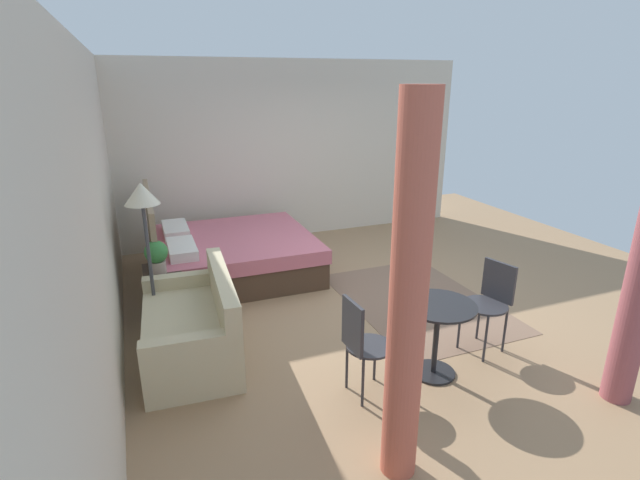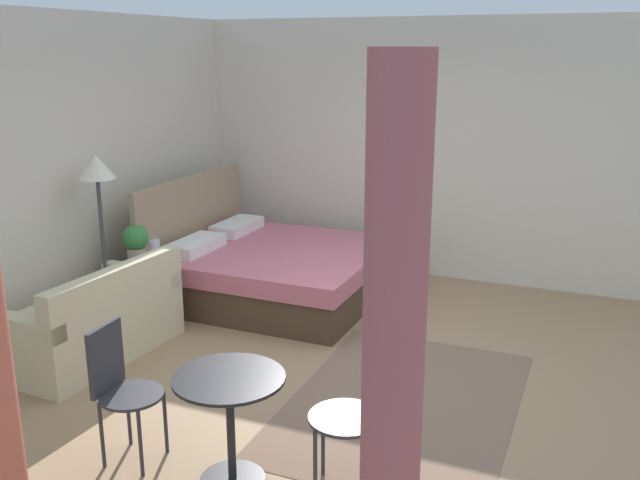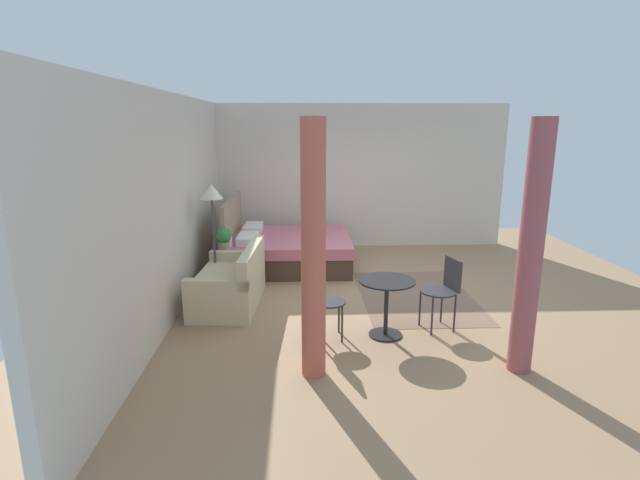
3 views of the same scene
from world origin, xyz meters
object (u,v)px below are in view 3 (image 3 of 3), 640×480
(bed, at_px, (287,249))
(vase, at_px, (228,242))
(balcony_table, at_px, (387,297))
(floor_lamp, at_px, (212,202))
(cafe_chair_near_window, at_px, (322,295))
(cafe_chair_near_couch, at_px, (445,286))
(couch, at_px, (231,285))
(nightstand, at_px, (228,265))
(potted_plant, at_px, (224,238))

(bed, bearing_deg, vase, 128.54)
(bed, bearing_deg, balcony_table, -157.54)
(floor_lamp, relative_size, balcony_table, 2.33)
(vase, distance_m, cafe_chair_near_window, 2.68)
(vase, xyz_separation_m, cafe_chair_near_couch, (-2.07, -2.88, -0.07))
(couch, xyz_separation_m, cafe_chair_near_couch, (-0.92, -2.69, 0.26))
(nightstand, bearing_deg, cafe_chair_near_couch, -124.09)
(couch, distance_m, nightstand, 1.05)
(floor_lamp, bearing_deg, vase, -11.24)
(bed, xyz_separation_m, cafe_chair_near_couch, (-2.80, -1.97, 0.25))
(couch, bearing_deg, cafe_chair_near_couch, -108.82)
(cafe_chair_near_couch, bearing_deg, vase, 54.35)
(floor_lamp, xyz_separation_m, balcony_table, (-1.67, -2.26, -0.86))
(floor_lamp, height_order, cafe_chair_near_window, floor_lamp)
(bed, xyz_separation_m, nightstand, (-0.85, 0.91, -0.03))
(nightstand, distance_m, floor_lamp, 1.18)
(nightstand, height_order, cafe_chair_near_window, cafe_chair_near_window)
(nightstand, height_order, cafe_chair_near_couch, cafe_chair_near_couch)
(couch, relative_size, floor_lamp, 0.96)
(potted_plant, height_order, balcony_table, potted_plant)
(potted_plant, distance_m, cafe_chair_near_window, 2.52)
(bed, height_order, nightstand, bed)
(bed, height_order, floor_lamp, floor_lamp)
(cafe_chair_near_window, bearing_deg, bed, 8.95)
(cafe_chair_near_couch, bearing_deg, cafe_chair_near_window, 98.51)
(couch, relative_size, cafe_chair_near_couch, 1.75)
(balcony_table, bearing_deg, floor_lamp, 53.54)
(potted_plant, bearing_deg, nightstand, -21.28)
(bed, bearing_deg, couch, 158.93)
(bed, xyz_separation_m, couch, (-1.88, 0.72, -0.01))
(bed, bearing_deg, potted_plant, 135.00)
(bed, relative_size, potted_plant, 5.68)
(bed, distance_m, couch, 2.01)
(floor_lamp, bearing_deg, cafe_chair_near_window, -138.63)
(bed, relative_size, couch, 1.36)
(nightstand, relative_size, cafe_chair_near_couch, 0.60)
(cafe_chair_near_window, bearing_deg, vase, 31.27)
(couch, distance_m, potted_plant, 1.06)
(bed, bearing_deg, cafe_chair_near_couch, -144.88)
(nightstand, bearing_deg, potted_plant, 158.72)
(balcony_table, xyz_separation_m, cafe_chair_near_couch, (0.19, -0.73, 0.06))
(nightstand, distance_m, vase, 0.37)
(vase, xyz_separation_m, floor_lamp, (-0.58, 0.12, 0.73))
(bed, relative_size, balcony_table, 3.04)
(potted_plant, relative_size, balcony_table, 0.54)
(potted_plant, height_order, cafe_chair_near_window, potted_plant)
(bed, distance_m, nightstand, 1.24)
(nightstand, relative_size, cafe_chair_near_window, 0.60)
(couch, height_order, cafe_chair_near_couch, cafe_chair_near_couch)
(floor_lamp, relative_size, cafe_chair_near_window, 1.82)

